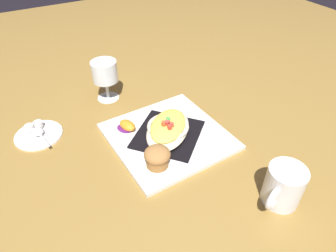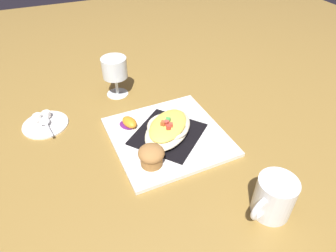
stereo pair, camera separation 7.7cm
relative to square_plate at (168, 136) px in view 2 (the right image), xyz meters
name	(u,v)px [view 2 (the right image)]	position (x,y,z in m)	size (l,w,h in m)	color
ground_plane	(168,138)	(0.00, 0.00, -0.01)	(2.60, 2.60, 0.00)	olive
square_plate	(168,136)	(0.00, 0.00, 0.00)	(0.29, 0.29, 0.01)	white
folded_napkin	(168,134)	(0.00, 0.00, 0.01)	(0.17, 0.16, 0.00)	black
gratin_dish	(168,128)	(0.00, 0.00, 0.03)	(0.20, 0.20, 0.05)	beige
muffin	(151,155)	(-0.08, -0.08, 0.03)	(0.06, 0.06, 0.05)	#9D6A33
orange_garnish	(129,123)	(-0.08, 0.08, 0.02)	(0.06, 0.06, 0.02)	#5B1A64
coffee_mug	(273,199)	(0.11, -0.29, 0.03)	(0.11, 0.08, 0.09)	white
stemmed_glass	(115,70)	(-0.07, 0.26, 0.08)	(0.08, 0.08, 0.13)	white
creamer_saucer	(45,124)	(-0.30, 0.18, 0.00)	(0.13, 0.13, 0.01)	white
spoon	(45,122)	(-0.30, 0.18, 0.01)	(0.04, 0.10, 0.01)	silver
creamer_cup_0	(46,114)	(-0.29, 0.21, 0.01)	(0.02, 0.02, 0.02)	white
creamer_cup_1	(37,117)	(-0.32, 0.20, 0.01)	(0.02, 0.02, 0.02)	white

